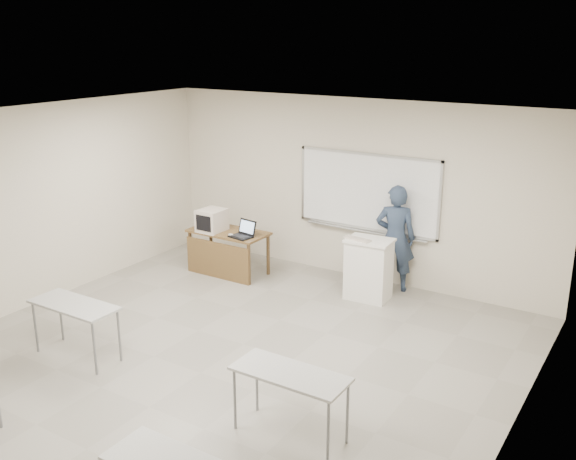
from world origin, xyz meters
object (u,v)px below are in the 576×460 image
Objects in this scene: crt_monitor at (212,220)px; laptop at (243,233)px; podium at (369,269)px; mouse at (231,235)px; whiteboard at (368,193)px; presenter at (395,238)px; keyboard at (357,239)px; instructor_desk at (225,245)px.

crt_monitor is 0.65m from laptop.
laptop reaches higher than podium.
whiteboard is at bearing 10.57° from mouse.
mouse is at bearing 3.90° from presenter.
mouse is 0.24× the size of keyboard.
instructor_desk is 2.99× the size of crt_monitor.
laptop is 2.49m from presenter.
instructor_desk is 3.79× the size of laptop.
presenter is at bearing -0.11° from mouse.
instructor_desk is 0.47m from crt_monitor.
keyboard is (2.37, 0.24, 0.44)m from instructor_desk.
whiteboard is 1.33m from podium.
instructor_desk is 0.79× the size of presenter.
whiteboard is at bearing 42.51° from laptop.
keyboard is (-0.15, -0.12, 0.49)m from podium.
instructor_desk is 1.41× the size of podium.
laptop is at bearing 0.35° from mouse.
podium reaches higher than instructor_desk.
keyboard is at bearing 45.89° from presenter.
keyboard reaches higher than podium.
crt_monitor is (-2.35, -1.14, -0.55)m from whiteboard.
keyboard is at bearing 5.89° from instructor_desk.
whiteboard reaches higher than podium.
podium is 2.38m from mouse.
mouse is (-0.19, -0.08, -0.04)m from laptop.
instructor_desk is at bearing -175.52° from podium.
podium reaches higher than mouse.
presenter is (0.33, 0.68, -0.11)m from keyboard.
presenter is at bearing 30.77° from laptop.
podium is 2.24× the size of keyboard.
laptop is 0.21× the size of presenter.
whiteboard is 5.43× the size of crt_monitor.
laptop is 3.52× the size of mouse.
mouse is at bearing -172.70° from podium.
whiteboard is at bearing 115.18° from podium.
crt_monitor reaches higher than instructor_desk.
podium is 2.83m from crt_monitor.
whiteboard is 2.16m from laptop.
mouse is at bearing -163.15° from keyboard.
laptop reaches higher than instructor_desk.
whiteboard is 0.89m from presenter.
crt_monitor is at bearing -175.96° from podium.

